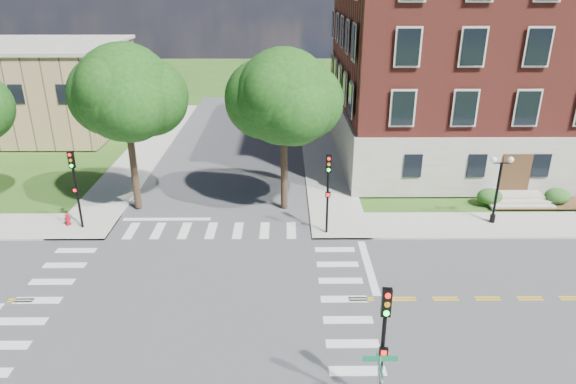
{
  "coord_description": "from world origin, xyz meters",
  "views": [
    {
      "loc": [
        4.41,
        -20.35,
        13.92
      ],
      "look_at": [
        4.59,
        5.54,
        3.2
      ],
      "focal_mm": 32.0,
      "sensor_mm": 36.0,
      "label": 1
    }
  ],
  "objects_px": {
    "traffic_signal_nw": "(75,180)",
    "fire_hydrant": "(68,220)",
    "traffic_signal_ne": "(328,184)",
    "twin_lamp_west": "(498,186)",
    "traffic_signal_se": "(384,334)",
    "street_sign_pole": "(379,379)"
  },
  "relations": [
    {
      "from": "twin_lamp_west",
      "to": "traffic_signal_se",
      "type": "bearing_deg",
      "value": -123.0
    },
    {
      "from": "traffic_signal_ne",
      "to": "street_sign_pole",
      "type": "distance_m",
      "value": 14.48
    },
    {
      "from": "traffic_signal_nw",
      "to": "fire_hydrant",
      "type": "distance_m",
      "value": 2.91
    },
    {
      "from": "traffic_signal_se",
      "to": "twin_lamp_west",
      "type": "bearing_deg",
      "value": 57.0
    },
    {
      "from": "traffic_signal_se",
      "to": "traffic_signal_nw",
      "type": "distance_m",
      "value": 20.94
    },
    {
      "from": "traffic_signal_se",
      "to": "fire_hydrant",
      "type": "bearing_deg",
      "value": 138.61
    },
    {
      "from": "twin_lamp_west",
      "to": "traffic_signal_ne",
      "type": "bearing_deg",
      "value": -172.66
    },
    {
      "from": "twin_lamp_west",
      "to": "fire_hydrant",
      "type": "xyz_separation_m",
      "value": [
        -25.96,
        -0.21,
        -2.06
      ]
    },
    {
      "from": "traffic_signal_ne",
      "to": "twin_lamp_west",
      "type": "distance_m",
      "value": 10.42
    },
    {
      "from": "traffic_signal_ne",
      "to": "traffic_signal_nw",
      "type": "relative_size",
      "value": 1.0
    },
    {
      "from": "fire_hydrant",
      "to": "street_sign_pole",
      "type": "bearing_deg",
      "value": -43.97
    },
    {
      "from": "street_sign_pole",
      "to": "fire_hydrant",
      "type": "relative_size",
      "value": 4.13
    },
    {
      "from": "street_sign_pole",
      "to": "twin_lamp_west",
      "type": "bearing_deg",
      "value": 58.07
    },
    {
      "from": "traffic_signal_se",
      "to": "traffic_signal_ne",
      "type": "xyz_separation_m",
      "value": [
        -0.77,
        13.36,
        0.0
      ]
    },
    {
      "from": "traffic_signal_se",
      "to": "fire_hydrant",
      "type": "distance_m",
      "value": 22.06
    },
    {
      "from": "traffic_signal_ne",
      "to": "fire_hydrant",
      "type": "relative_size",
      "value": 6.4
    },
    {
      "from": "street_sign_pole",
      "to": "fire_hydrant",
      "type": "distance_m",
      "value": 22.49
    },
    {
      "from": "traffic_signal_nw",
      "to": "fire_hydrant",
      "type": "relative_size",
      "value": 6.4
    },
    {
      "from": "traffic_signal_se",
      "to": "street_sign_pole",
      "type": "distance_m",
      "value": 1.43
    },
    {
      "from": "traffic_signal_ne",
      "to": "street_sign_pole",
      "type": "bearing_deg",
      "value": -88.09
    },
    {
      "from": "traffic_signal_ne",
      "to": "twin_lamp_west",
      "type": "relative_size",
      "value": 1.13
    },
    {
      "from": "traffic_signal_se",
      "to": "traffic_signal_ne",
      "type": "bearing_deg",
      "value": 93.31
    }
  ]
}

